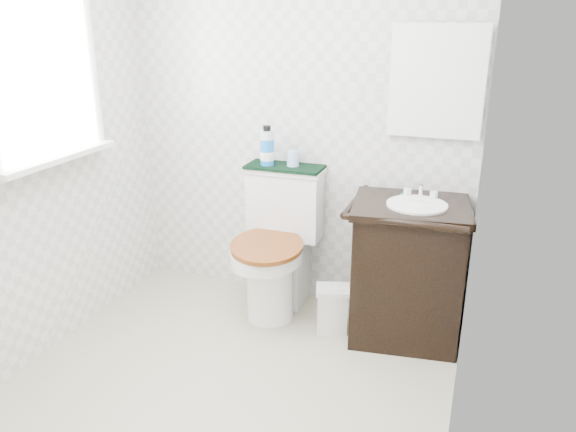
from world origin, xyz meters
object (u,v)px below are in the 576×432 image
Objects in this scene: trash_bin at (332,308)px; toilet at (278,251)px; vanity at (407,268)px; mouthwash_bottle at (267,147)px; cup at (293,158)px.

toilet is at bearing 158.31° from trash_bin.
vanity reaches higher than trash_bin.
toilet reaches higher than trash_bin.
mouthwash_bottle is (-0.52, 0.27, 0.88)m from trash_bin.
cup reaches higher than toilet.
toilet is at bearing 175.87° from vanity.
vanity is 0.95m from cup.
toilet is 0.66m from mouthwash_bottle.
toilet is 3.17× the size of trash_bin.
mouthwash_bottle reaches higher than toilet.
trash_bin is at bearing -39.89° from cup.
toilet is 3.66× the size of mouthwash_bottle.
mouthwash_bottle is at bearing 152.45° from trash_bin.
cup is (0.05, 0.14, 0.58)m from toilet.
cup is (-0.76, 0.19, 0.54)m from vanity.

